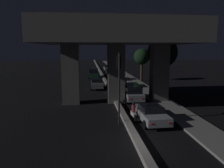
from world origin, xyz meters
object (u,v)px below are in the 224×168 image
at_px(pedestrian_on_sidewalk, 161,92).
at_px(car_dark_green_second_oncoming, 94,73).
at_px(car_grey_fourth, 116,76).
at_px(street_lamp, 118,53).
at_px(traffic_light_left_of_median, 119,77).
at_px(car_dark_red_third, 120,82).
at_px(car_silver_lead, 151,113).
at_px(motorcycle_red_filtering_far, 113,84).
at_px(motorcycle_white_filtering_near, 134,112).
at_px(motorcycle_blue_filtering_mid, 122,96).
at_px(car_silver_sixth, 108,68).
at_px(car_grey_lead_oncoming, 97,84).
at_px(car_dark_green_fifth, 110,72).
at_px(car_silver_second, 132,92).

bearing_deg(pedestrian_on_sidewalk, car_dark_green_second_oncoming, 109.34).
bearing_deg(car_grey_fourth, street_lamp, -9.18).
distance_m(street_lamp, pedestrian_on_sidewalk, 27.81).
distance_m(traffic_light_left_of_median, car_dark_red_third, 16.12).
bearing_deg(traffic_light_left_of_median, car_silver_lead, 7.81).
bearing_deg(motorcycle_red_filtering_far, car_silver_lead, -177.19).
bearing_deg(car_silver_lead, traffic_light_left_of_median, 95.54).
height_order(street_lamp, car_dark_green_second_oncoming, street_lamp).
height_order(street_lamp, pedestrian_on_sidewalk, street_lamp).
relative_size(motorcycle_white_filtering_near, motorcycle_blue_filtering_mid, 1.08).
bearing_deg(car_grey_fourth, motorcycle_red_filtering_far, 171.81).
xyz_separation_m(car_silver_sixth, motorcycle_red_filtering_far, (-1.45, -25.83, -0.14)).
distance_m(car_silver_sixth, car_dark_green_second_oncoming, 14.25).
bearing_deg(car_grey_fourth, car_grey_lead_oncoming, 156.85).
height_order(car_dark_red_third, motorcycle_blue_filtering_mid, car_dark_red_third).
height_order(car_silver_sixth, pedestrian_on_sidewalk, pedestrian_on_sidewalk).
height_order(car_silver_lead, car_silver_sixth, car_silver_sixth).
bearing_deg(car_dark_green_second_oncoming, traffic_light_left_of_median, 5.26).
height_order(car_silver_sixth, motorcycle_red_filtering_far, car_silver_sixth).
distance_m(car_dark_green_fifth, motorcycle_white_filtering_near, 31.17).
bearing_deg(motorcycle_white_filtering_near, car_dark_green_fifth, -5.56).
relative_size(traffic_light_left_of_median, car_grey_fourth, 1.14).
relative_size(car_grey_fourth, motorcycle_white_filtering_near, 2.55).
relative_size(car_silver_second, motorcycle_red_filtering_far, 2.31).
bearing_deg(motorcycle_white_filtering_near, car_grey_lead_oncoming, 5.94).
bearing_deg(car_silver_second, car_dark_green_fifth, -0.08).
xyz_separation_m(car_grey_fourth, motorcycle_red_filtering_far, (-1.43, -8.64, -0.16)).
distance_m(car_silver_sixth, motorcycle_blue_filtering_mid, 33.82).
height_order(car_silver_second, car_grey_fourth, car_silver_second).
bearing_deg(street_lamp, motorcycle_white_filtering_near, -95.70).
relative_size(car_silver_second, car_dark_green_fifth, 1.02).
bearing_deg(traffic_light_left_of_median, car_dark_green_second_oncoming, 92.62).
height_order(car_silver_second, pedestrian_on_sidewalk, car_silver_second).
relative_size(street_lamp, car_silver_second, 1.78).
bearing_deg(pedestrian_on_sidewalk, car_silver_sixth, 95.17).
distance_m(street_lamp, car_grey_fourth, 11.93).
distance_m(car_dark_green_fifth, motorcycle_blue_filtering_mid, 24.93).
relative_size(car_silver_sixth, motorcycle_blue_filtering_mid, 2.80).
bearing_deg(car_silver_sixth, pedestrian_on_sidewalk, -174.20).
xyz_separation_m(car_silver_sixth, car_grey_lead_oncoming, (-3.78, -25.48, -0.03)).
bearing_deg(car_grey_fourth, motorcycle_white_filtering_near, 177.78).
height_order(car_grey_fourth, car_dark_green_fifth, car_grey_fourth).
height_order(car_silver_lead, car_dark_green_second_oncoming, car_dark_green_second_oncoming).
bearing_deg(motorcycle_white_filtering_near, car_grey_fourth, -6.79).
distance_m(street_lamp, car_dark_green_fifth, 5.36).
xyz_separation_m(car_grey_lead_oncoming, motorcycle_white_filtering_near, (2.39, -14.56, -0.10)).
distance_m(car_grey_fourth, car_grey_lead_oncoming, 9.10).
height_order(car_grey_fourth, motorcycle_blue_filtering_mid, car_grey_fourth).
xyz_separation_m(car_silver_second, car_grey_fourth, (0.11, 16.13, -0.18)).
bearing_deg(motorcycle_red_filtering_far, car_grey_fourth, -11.68).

